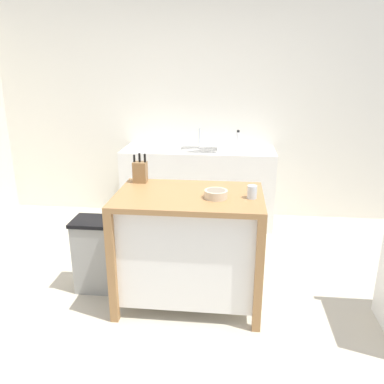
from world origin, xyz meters
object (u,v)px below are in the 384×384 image
trash_bin (97,254)px  bottle_dish_soap (238,141)px  drinking_cup (252,192)px  kitchen_island (189,243)px  knife_block (140,172)px  bowl_stoneware_deep (216,194)px  sink_faucet (200,138)px

trash_bin → bottle_dish_soap: 2.05m
drinking_cup → trash_bin: bearing=173.4°
trash_bin → bottle_dish_soap: (1.16, 1.54, 0.69)m
kitchen_island → knife_block: knife_block is taller
knife_block → bowl_stoneware_deep: 0.73m
drinking_cup → bottle_dish_soap: (-0.10, 1.69, 0.05)m
trash_bin → bottle_dish_soap: bottle_dish_soap is taller
bowl_stoneware_deep → trash_bin: (-1.00, 0.17, -0.63)m
kitchen_island → drinking_cup: size_ratio=11.58×
knife_block → bowl_stoneware_deep: knife_block is taller
bottle_dish_soap → drinking_cup: bearing=-86.7°
drinking_cup → knife_block: bearing=160.7°
kitchen_island → trash_bin: bearing=173.2°
kitchen_island → bottle_dish_soap: (0.37, 1.64, 0.50)m
drinking_cup → bottle_dish_soap: bottle_dish_soap is taller
bowl_stoneware_deep → drinking_cup: 0.26m
bowl_stoneware_deep → bottle_dish_soap: bearing=84.6°
bowl_stoneware_deep → drinking_cup: size_ratio=1.75×
kitchen_island → bowl_stoneware_deep: bowl_stoneware_deep is taller
bowl_stoneware_deep → bottle_dish_soap: (0.16, 1.71, 0.06)m
bowl_stoneware_deep → kitchen_island: bearing=160.4°
drinking_cup → bowl_stoneware_deep: bearing=-175.0°
knife_block → sink_faucet: size_ratio=1.11×
bowl_stoneware_deep → drinking_cup: bearing=5.0°
kitchen_island → drinking_cup: (0.46, -0.05, 0.45)m
knife_block → bowl_stoneware_deep: (0.64, -0.34, -0.06)m
kitchen_island → bottle_dish_soap: bearing=77.4°
knife_block → bottle_dish_soap: knife_block is taller
drinking_cup → bottle_dish_soap: size_ratio=0.40×
trash_bin → sink_faucet: sink_faucet is taller
kitchen_island → bottle_dish_soap: bottle_dish_soap is taller
kitchen_island → sink_faucet: sink_faucet is taller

